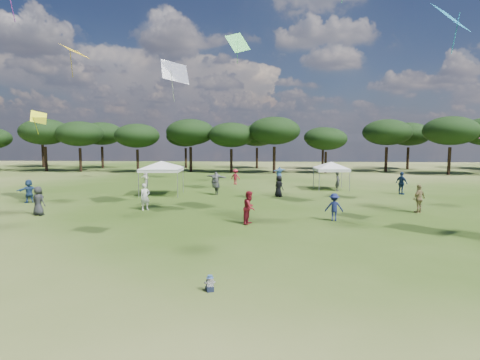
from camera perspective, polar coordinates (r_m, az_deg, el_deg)
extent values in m
plane|color=#355018|center=(11.19, -5.60, -19.13)|extent=(140.00, 140.00, 0.00)
cylinder|color=black|center=(63.29, -25.88, 2.70)|extent=(0.40, 0.40, 3.49)
ellipsoid|color=black|center=(63.23, -26.04, 6.18)|extent=(6.79, 6.79, 3.66)
cylinder|color=black|center=(60.72, -21.75, 2.68)|extent=(0.38, 0.38, 3.32)
ellipsoid|color=black|center=(60.64, -21.88, 6.12)|extent=(6.44, 6.44, 3.47)
cylinder|color=black|center=(57.02, -14.35, 2.64)|extent=(0.36, 0.36, 3.14)
ellipsoid|color=black|center=(56.93, -14.44, 6.12)|extent=(6.11, 6.11, 3.29)
cylinder|color=black|center=(56.78, -7.01, 2.93)|extent=(0.40, 0.40, 3.46)
ellipsoid|color=black|center=(56.71, -7.06, 6.78)|extent=(6.73, 6.73, 3.63)
cylinder|color=black|center=(54.89, -1.24, 2.74)|extent=(0.37, 0.37, 3.21)
ellipsoid|color=black|center=(54.80, -1.25, 6.43)|extent=(6.24, 6.24, 3.36)
cylinder|color=black|center=(54.29, 4.88, 2.87)|extent=(0.41, 0.41, 3.56)
ellipsoid|color=black|center=(54.22, 4.92, 7.00)|extent=(6.91, 6.91, 3.73)
cylinder|color=black|center=(55.30, 12.08, 2.46)|extent=(0.33, 0.33, 2.88)
ellipsoid|color=black|center=(55.20, 12.15, 5.75)|extent=(5.60, 5.60, 3.02)
cylinder|color=black|center=(59.65, 20.07, 2.75)|extent=(0.39, 0.39, 3.44)
ellipsoid|color=black|center=(59.58, 20.20, 6.39)|extent=(6.69, 6.69, 3.60)
cylinder|color=black|center=(58.39, 27.60, 2.41)|extent=(0.40, 0.40, 3.53)
ellipsoid|color=black|center=(58.33, 27.79, 6.23)|extent=(6.86, 6.86, 3.70)
cylinder|color=black|center=(72.95, -26.21, 3.10)|extent=(0.41, 0.41, 3.62)
ellipsoid|color=black|center=(72.90, -26.35, 6.23)|extent=(7.03, 7.03, 3.79)
cylinder|color=black|center=(66.52, -18.98, 3.06)|extent=(0.39, 0.39, 3.37)
ellipsoid|color=black|center=(66.45, -19.09, 6.25)|extent=(6.54, 6.54, 3.53)
cylinder|color=black|center=(64.55, -7.71, 3.14)|extent=(0.36, 0.36, 3.11)
ellipsoid|color=black|center=(64.47, -7.75, 6.18)|extent=(6.05, 6.05, 3.26)
cylinder|color=black|center=(62.62, 2.42, 3.14)|extent=(0.37, 0.37, 3.20)
ellipsoid|color=black|center=(62.54, 2.43, 6.36)|extent=(6.21, 6.21, 3.35)
cylinder|color=black|center=(62.13, 11.68, 2.90)|extent=(0.34, 0.34, 2.99)
ellipsoid|color=black|center=(62.04, 11.74, 5.94)|extent=(5.81, 5.81, 3.13)
cylinder|color=black|center=(65.64, 22.75, 2.86)|extent=(0.38, 0.38, 3.31)
ellipsoid|color=black|center=(65.57, 22.88, 6.03)|extent=(6.43, 6.43, 3.47)
cylinder|color=gray|center=(32.82, -14.23, -0.58)|extent=(0.06, 0.06, 2.16)
cylinder|color=gray|center=(32.21, -8.87, -0.59)|extent=(0.06, 0.06, 2.16)
cylinder|color=gray|center=(35.82, -13.02, -0.01)|extent=(0.06, 0.06, 2.16)
cylinder|color=gray|center=(35.26, -8.11, -0.01)|extent=(0.06, 0.06, 2.16)
cube|color=white|center=(33.89, -11.09, 1.45)|extent=(3.44, 3.44, 0.25)
pyramid|color=white|center=(33.85, -11.12, 2.67)|extent=(6.63, 6.63, 0.60)
cylinder|color=gray|center=(36.32, 11.19, -0.10)|extent=(0.06, 0.06, 1.89)
cylinder|color=gray|center=(36.95, 15.32, -0.10)|extent=(0.06, 0.06, 1.89)
cylinder|color=gray|center=(38.96, 10.41, 0.32)|extent=(0.06, 0.06, 1.89)
cylinder|color=gray|center=(39.55, 14.27, 0.32)|extent=(0.06, 0.06, 1.89)
cube|color=white|center=(37.84, 12.83, 1.46)|extent=(3.03, 3.03, 0.25)
pyramid|color=white|center=(37.79, 12.86, 2.56)|extent=(5.83, 5.83, 0.60)
cube|color=#151C31|center=(12.93, -4.28, -15.16)|extent=(0.27, 0.27, 0.17)
cube|color=#151C31|center=(13.07, -4.73, -15.09)|extent=(0.13, 0.21, 0.09)
cube|color=#151C31|center=(13.10, -4.07, -15.05)|extent=(0.13, 0.21, 0.09)
cube|color=white|center=(12.86, -4.29, -14.40)|extent=(0.24, 0.20, 0.22)
cylinder|color=white|center=(12.90, -4.93, -14.35)|extent=(0.13, 0.22, 0.13)
cylinder|color=white|center=(12.94, -3.74, -14.27)|extent=(0.13, 0.22, 0.13)
sphere|color=#E0B293|center=(12.81, -4.29, -13.79)|extent=(0.15, 0.15, 0.15)
cone|color=#4D7AB5|center=(12.80, -4.29, -13.64)|extent=(0.25, 0.25, 0.02)
cylinder|color=#4D7AB5|center=(12.79, -4.29, -13.50)|extent=(0.16, 0.16, 0.06)
imported|color=navy|center=(43.35, 5.58, 0.80)|extent=(1.78, 1.84, 1.64)
imported|color=black|center=(32.48, 5.54, -0.87)|extent=(0.97, 1.00, 1.73)
imported|color=navy|center=(23.65, 13.25, -3.77)|extent=(1.08, 0.69, 1.59)
imported|color=silver|center=(27.10, -13.35, -2.35)|extent=(0.77, 0.72, 1.76)
imported|color=#434448|center=(33.58, -3.47, -0.46)|extent=(2.23, 2.00, 1.92)
imported|color=navy|center=(36.27, 22.00, -0.42)|extent=(0.99, 1.19, 1.91)
imported|color=white|center=(40.49, -13.43, 0.46)|extent=(0.79, 0.97, 1.88)
imported|color=navy|center=(33.22, -27.81, -1.39)|extent=(1.49, 1.49, 1.73)
imported|color=#313337|center=(36.90, 13.72, -0.21)|extent=(0.55, 0.71, 1.71)
imported|color=#AF1D31|center=(40.87, -0.64, 0.46)|extent=(1.17, 0.98, 1.58)
imported|color=maroon|center=(22.13, 1.35, -3.94)|extent=(0.95, 1.07, 1.84)
imported|color=#28292D|center=(27.52, -26.75, -2.67)|extent=(1.02, 0.83, 1.80)
imported|color=#967F52|center=(27.87, 24.12, -2.43)|extent=(1.13, 0.96, 1.82)
plane|color=green|center=(42.58, -0.34, 18.94)|extent=(3.07, 1.94, 2.54)
plane|color=#F4FF1A|center=(33.77, -26.72, 7.97)|extent=(1.58, 1.77, 1.19)
plane|color=#1886B9|center=(28.32, 27.76, 19.79)|extent=(2.83, 2.98, 1.89)
plane|color=silver|center=(26.34, -9.27, 14.98)|extent=(2.42, 2.53, 1.83)
plane|color=yellow|center=(29.95, -22.42, 16.55)|extent=(2.39, 2.66, 1.16)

